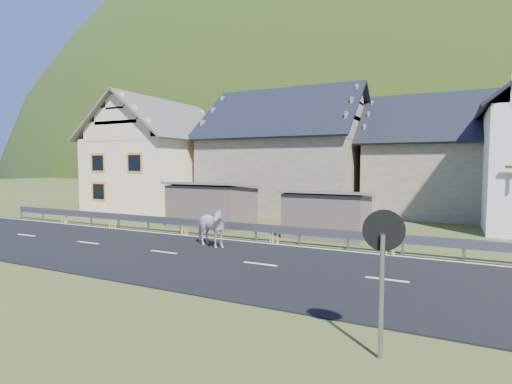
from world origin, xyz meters
The scene contains 13 objects.
ground centered at (0.00, 0.00, 0.00)m, with size 160.00×160.00×0.00m, color #394C1C.
road centered at (0.00, 0.00, 0.02)m, with size 60.00×7.00×0.04m, color black.
lane_markings centered at (0.00, 0.00, 0.04)m, with size 60.00×6.60×0.01m, color silver.
guardrail centered at (0.00, 3.68, 0.56)m, with size 28.10×0.09×0.75m.
shed_left centered at (-2.00, 6.50, 1.10)m, with size 4.30×3.30×2.40m, color #67584E.
shed_right centered at (4.50, 6.00, 1.00)m, with size 3.80×2.90×2.20m, color #67584E.
house_cream centered at (-10.00, 12.00, 4.36)m, with size 7.80×9.80×8.30m.
house_stone_a centered at (-1.00, 15.00, 4.63)m, with size 10.80×9.80×8.90m.
house_stone_b centered at (9.00, 17.00, 4.24)m, with size 9.80×8.80×8.10m.
mountain centered at (5.00, 180.00, -20.00)m, with size 440.00×280.00×260.00m, color #23390E.
conifer_patch centered at (-55.00, 110.00, 6.00)m, with size 76.00×50.00×28.00m, color black.
horse centered at (0.95, 1.61, 0.84)m, with size 1.89×0.86×1.60m, color silver.
traffic_mirror centered at (8.58, -4.70, 1.87)m, with size 0.69×0.28×2.55m.
Camera 1 is at (9.60, -11.62, 3.32)m, focal length 28.00 mm.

